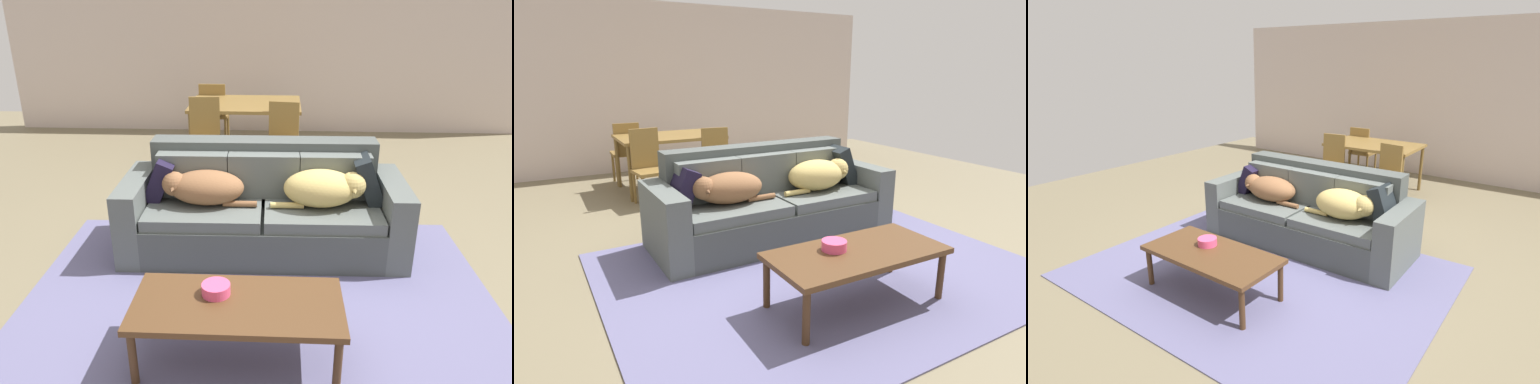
# 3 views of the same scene
# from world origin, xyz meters

# --- Properties ---
(ground_plane) EXTENTS (10.00, 10.00, 0.00)m
(ground_plane) POSITION_xyz_m (0.00, 0.00, 0.00)
(ground_plane) COLOR #756A50
(back_partition) EXTENTS (8.00, 0.12, 2.70)m
(back_partition) POSITION_xyz_m (0.00, 4.00, 1.35)
(back_partition) COLOR beige
(back_partition) RESTS_ON ground
(area_rug) EXTENTS (3.51, 2.73, 0.01)m
(area_rug) POSITION_xyz_m (0.01, -0.72, 0.01)
(area_rug) COLOR slate
(area_rug) RESTS_ON ground
(couch) EXTENTS (2.38, 0.92, 0.91)m
(couch) POSITION_xyz_m (0.01, 0.18, 0.35)
(couch) COLOR #464B49
(couch) RESTS_ON ground
(dog_on_left_cushion) EXTENTS (0.79, 0.39, 0.28)m
(dog_on_left_cushion) POSITION_xyz_m (-0.49, 0.06, 0.60)
(dog_on_left_cushion) COLOR brown
(dog_on_left_cushion) RESTS_ON couch
(dog_on_right_cushion) EXTENTS (0.78, 0.41, 0.31)m
(dog_on_right_cushion) POSITION_xyz_m (0.52, 0.06, 0.61)
(dog_on_right_cushion) COLOR tan
(dog_on_right_cushion) RESTS_ON couch
(throw_pillow_by_left_arm) EXTENTS (0.28, 0.37, 0.39)m
(throw_pillow_by_left_arm) POSITION_xyz_m (-0.87, 0.21, 0.62)
(throw_pillow_by_left_arm) COLOR black
(throw_pillow_by_left_arm) RESTS_ON couch
(throw_pillow_by_right_arm) EXTENTS (0.28, 0.42, 0.43)m
(throw_pillow_by_right_arm) POSITION_xyz_m (0.89, 0.24, 0.64)
(throw_pillow_by_right_arm) COLOR black
(throw_pillow_by_right_arm) RESTS_ON couch
(coffee_table) EXTENTS (1.26, 0.60, 0.41)m
(coffee_table) POSITION_xyz_m (-0.09, -1.28, 0.37)
(coffee_table) COLOR #51341D
(coffee_table) RESTS_ON ground
(bowl_on_coffee_table) EXTENTS (0.18, 0.18, 0.07)m
(bowl_on_coffee_table) POSITION_xyz_m (-0.23, -1.20, 0.45)
(bowl_on_coffee_table) COLOR #EA4C7F
(bowl_on_coffee_table) RESTS_ON coffee_table
(dining_table) EXTENTS (1.39, 0.94, 0.76)m
(dining_table) POSITION_xyz_m (-0.30, 2.52, 0.70)
(dining_table) COLOR olive
(dining_table) RESTS_ON ground
(dining_chair_near_left) EXTENTS (0.44, 0.44, 0.94)m
(dining_chair_near_left) POSITION_xyz_m (-0.74, 1.93, 0.51)
(dining_chair_near_left) COLOR olive
(dining_chair_near_left) RESTS_ON ground
(dining_chair_near_right) EXTENTS (0.45, 0.45, 0.89)m
(dining_chair_near_right) POSITION_xyz_m (0.18, 1.93, 0.50)
(dining_chair_near_right) COLOR olive
(dining_chair_near_right) RESTS_ON ground
(dining_chair_far_left) EXTENTS (0.40, 0.40, 0.91)m
(dining_chair_far_left) POSITION_xyz_m (-0.78, 3.08, 0.51)
(dining_chair_far_left) COLOR olive
(dining_chair_far_left) RESTS_ON ground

